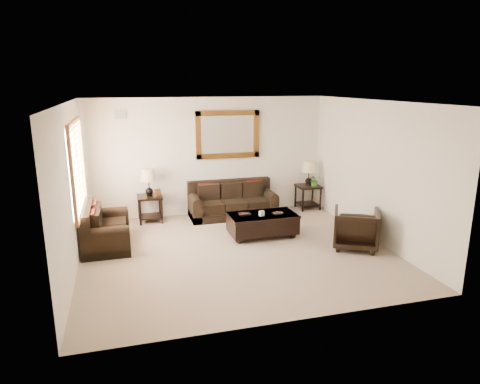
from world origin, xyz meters
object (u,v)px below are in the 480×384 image
object	(u,v)px
sofa	(232,204)
coffee_table	(262,222)
armchair	(356,227)
end_table_left	(149,188)
end_table_right	(309,178)
loveseat	(103,231)

from	to	relation	value
sofa	coffee_table	distance (m)	1.50
armchair	coffee_table	bearing A→B (deg)	-6.42
sofa	coffee_table	size ratio (longest dim) A/B	1.44
end_table_left	coffee_table	size ratio (longest dim) A/B	0.87
armchair	sofa	bearing A→B (deg)	-26.92
coffee_table	armchair	size ratio (longest dim) A/B	1.68
sofa	end_table_left	bearing A→B (deg)	177.55
armchair	end_table_right	bearing A→B (deg)	-65.98
armchair	loveseat	bearing A→B (deg)	12.39
sofa	coffee_table	xyz separation A→B (m)	(0.25, -1.48, -0.01)
sofa	end_table_left	size ratio (longest dim) A/B	1.65
loveseat	coffee_table	distance (m)	3.08
sofa	end_table_left	world-z (taller)	end_table_left
sofa	armchair	bearing A→B (deg)	-55.34
end_table_left	coffee_table	xyz separation A→B (m)	(2.11, -1.56, -0.49)
end_table_right	loveseat	bearing A→B (deg)	-164.84
sofa	armchair	distance (m)	3.06
loveseat	end_table_right	bearing A→B (deg)	-74.84
loveseat	coffee_table	size ratio (longest dim) A/B	1.05
loveseat	sofa	bearing A→B (deg)	-66.81
coffee_table	end_table_left	bearing A→B (deg)	142.56
end_table_right	armchair	xyz separation A→B (m)	(-0.20, -2.60, -0.36)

